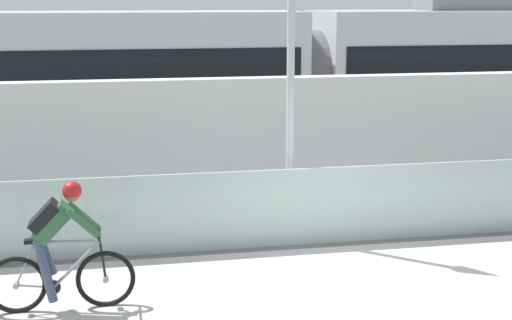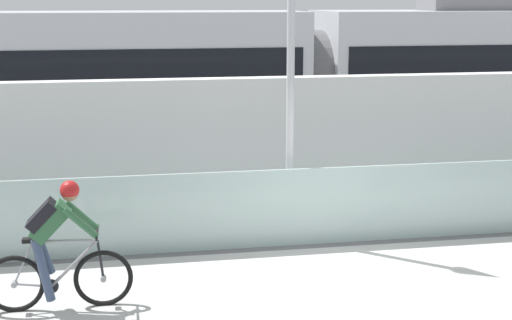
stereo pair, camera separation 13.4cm
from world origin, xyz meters
TOP-DOWN VIEW (x-y plane):
  - ground_plane at (0.00, 0.00)m, footprint 200.00×200.00m
  - bike_path_deck at (0.00, 0.00)m, footprint 32.00×3.20m
  - glass_parapet at (0.00, 1.85)m, footprint 32.00×0.05m
  - concrete_barrier_wall at (0.00, 3.65)m, footprint 32.00×0.36m
  - tram_rail_near at (0.00, 6.13)m, footprint 32.00×0.08m
  - tram_rail_far at (0.00, 7.57)m, footprint 32.00×0.08m
  - tram at (1.00, 6.85)m, footprint 22.56×2.54m
  - cyclist_on_bike at (-3.85, -0.00)m, footprint 1.77×0.58m
  - lamp_post_antenna at (-0.50, 2.15)m, footprint 0.28×0.28m

SIDE VIEW (x-z plane):
  - ground_plane at x=0.00m, z-range 0.00..0.00m
  - tram_rail_near at x=0.00m, z-range 0.00..0.01m
  - tram_rail_far at x=0.00m, z-range 0.00..0.01m
  - bike_path_deck at x=0.00m, z-range 0.00..0.01m
  - glass_parapet at x=0.00m, z-range 0.00..1.20m
  - cyclist_on_bike at x=-3.85m, z-range -0.01..1.60m
  - concrete_barrier_wall at x=0.00m, z-range 0.00..2.40m
  - tram at x=1.00m, z-range -0.01..3.80m
  - lamp_post_antenna at x=-0.50m, z-range 0.69..5.89m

